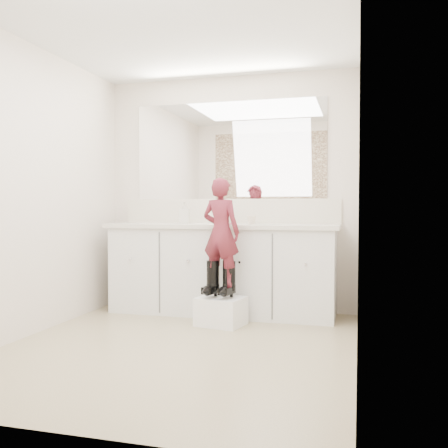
% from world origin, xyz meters
% --- Properties ---
extents(floor, '(3.00, 3.00, 0.00)m').
position_xyz_m(floor, '(0.00, 0.00, 0.00)').
color(floor, '#837556').
rests_on(floor, ground).
extents(ceiling, '(3.00, 3.00, 0.00)m').
position_xyz_m(ceiling, '(0.00, 0.00, 2.40)').
color(ceiling, white).
rests_on(ceiling, wall_back).
extents(wall_back, '(2.60, 0.00, 2.60)m').
position_xyz_m(wall_back, '(0.00, 1.50, 1.20)').
color(wall_back, beige).
rests_on(wall_back, floor).
extents(wall_front, '(2.60, 0.00, 2.60)m').
position_xyz_m(wall_front, '(0.00, -1.50, 1.20)').
color(wall_front, beige).
rests_on(wall_front, floor).
extents(wall_left, '(0.00, 3.00, 3.00)m').
position_xyz_m(wall_left, '(-1.30, 0.00, 1.20)').
color(wall_left, beige).
rests_on(wall_left, floor).
extents(wall_right, '(0.00, 3.00, 3.00)m').
position_xyz_m(wall_right, '(1.30, 0.00, 1.20)').
color(wall_right, beige).
rests_on(wall_right, floor).
extents(vanity_cabinet, '(2.20, 0.55, 0.85)m').
position_xyz_m(vanity_cabinet, '(0.00, 1.23, 0.42)').
color(vanity_cabinet, silver).
rests_on(vanity_cabinet, floor).
extents(countertop, '(2.28, 0.58, 0.04)m').
position_xyz_m(countertop, '(0.00, 1.21, 0.87)').
color(countertop, beige).
rests_on(countertop, vanity_cabinet).
extents(backsplash, '(2.28, 0.03, 0.25)m').
position_xyz_m(backsplash, '(0.00, 1.49, 1.02)').
color(backsplash, beige).
rests_on(backsplash, countertop).
extents(mirror, '(2.00, 0.02, 1.00)m').
position_xyz_m(mirror, '(0.00, 1.49, 1.64)').
color(mirror, white).
rests_on(mirror, wall_back).
extents(dot_panel, '(2.00, 0.01, 1.20)m').
position_xyz_m(dot_panel, '(0.00, -1.49, 1.65)').
color(dot_panel, '#472819').
rests_on(dot_panel, wall_front).
extents(faucet, '(0.08, 0.08, 0.10)m').
position_xyz_m(faucet, '(0.00, 1.38, 0.94)').
color(faucet, silver).
rests_on(faucet, countertop).
extents(cup, '(0.11, 0.11, 0.08)m').
position_xyz_m(cup, '(0.30, 1.19, 0.93)').
color(cup, beige).
rests_on(cup, countertop).
extents(soap_bottle, '(0.11, 0.12, 0.22)m').
position_xyz_m(soap_bottle, '(-0.40, 1.25, 1.00)').
color(soap_bottle, beige).
rests_on(soap_bottle, countertop).
extents(step_stool, '(0.45, 0.40, 0.25)m').
position_xyz_m(step_stool, '(0.12, 0.75, 0.13)').
color(step_stool, white).
rests_on(step_stool, floor).
extents(boot_left, '(0.16, 0.24, 0.33)m').
position_xyz_m(boot_left, '(0.05, 0.75, 0.41)').
color(boot_left, black).
rests_on(boot_left, step_stool).
extents(boot_right, '(0.16, 0.24, 0.33)m').
position_xyz_m(boot_right, '(0.20, 0.75, 0.41)').
color(boot_right, black).
rests_on(boot_right, step_stool).
extents(toddler, '(0.39, 0.30, 0.96)m').
position_xyz_m(toddler, '(0.12, 0.75, 0.83)').
color(toddler, '#A03144').
rests_on(toddler, step_stool).
extents(toothbrush, '(0.14, 0.04, 0.06)m').
position_xyz_m(toothbrush, '(0.19, 0.75, 0.90)').
color(toothbrush, '#D15181').
rests_on(toothbrush, toddler).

